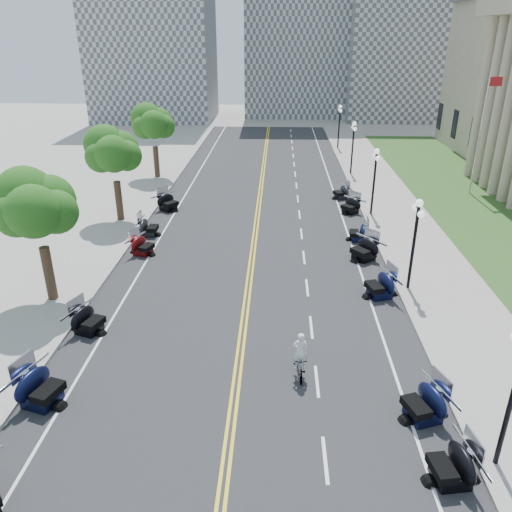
{
  "coord_description": "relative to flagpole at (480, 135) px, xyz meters",
  "views": [
    {
      "loc": [
        1.49,
        -20.16,
        12.66
      ],
      "look_at": [
        0.43,
        3.64,
        2.0
      ],
      "focal_mm": 35.0,
      "sensor_mm": 36.0,
      "label": 1
    }
  ],
  "objects": [
    {
      "name": "motorcycle_s_8",
      "position": [
        -25.26,
        -10.79,
        -4.32
      ],
      "size": [
        1.97,
        1.97,
        1.35
      ],
      "primitive_type": null,
      "rotation": [
        0.0,
        0.0,
        1.55
      ],
      "color": "black",
      "rests_on": "road"
    },
    {
      "name": "cyclist_rider",
      "position": [
        -15.49,
        -25.69,
        -3.12
      ],
      "size": [
        0.61,
        0.4,
        1.68
      ],
      "primitive_type": "imported",
      "rotation": [
        0.0,
        0.0,
        3.14
      ],
      "color": "white",
      "rests_on": "bicycle"
    },
    {
      "name": "distant_block_b",
      "position": [
        -14.0,
        46.0,
        10.0
      ],
      "size": [
        16.0,
        12.0,
        30.0
      ],
      "primitive_type": "cube",
      "color": "gray",
      "rests_on": "ground"
    },
    {
      "name": "lane_dash_18",
      "position": [
        -14.8,
        26.0,
        -4.99
      ],
      "size": [
        0.12,
        2.0,
        0.0
      ],
      "primitive_type": "cube",
      "color": "white",
      "rests_on": "road"
    },
    {
      "name": "ground",
      "position": [
        -18.0,
        -22.0,
        -5.0
      ],
      "size": [
        160.0,
        160.0,
        0.0
      ],
      "primitive_type": "plane",
      "color": "gray"
    },
    {
      "name": "street_lamp_1",
      "position": [
        -9.4,
        -30.0,
        -2.4
      ],
      "size": [
        0.5,
        1.2,
        4.9
      ],
      "primitive_type": null,
      "color": "black",
      "rests_on": "sidewalk_north"
    },
    {
      "name": "motorcycle_s_4",
      "position": [
        -25.14,
        -27.73,
        -4.22
      ],
      "size": [
        2.76,
        2.76,
        1.55
      ],
      "primitive_type": null,
      "rotation": [
        0.0,
        0.0,
        1.28
      ],
      "color": "black",
      "rests_on": "road"
    },
    {
      "name": "lane_dash_15",
      "position": [
        -14.8,
        14.0,
        -4.99
      ],
      "size": [
        0.12,
        2.0,
        0.0
      ],
      "primitive_type": "cube",
      "color": "white",
      "rests_on": "road"
    },
    {
      "name": "lane_dash_7",
      "position": [
        -14.8,
        -18.0,
        -4.99
      ],
      "size": [
        0.12,
        2.0,
        0.0
      ],
      "primitive_type": "cube",
      "color": "white",
      "rests_on": "road"
    },
    {
      "name": "lane_dash_5",
      "position": [
        -14.8,
        -26.0,
        -4.99
      ],
      "size": [
        0.12,
        2.0,
        0.0
      ],
      "primitive_type": "cube",
      "color": "white",
      "rests_on": "road"
    },
    {
      "name": "distant_block_a",
      "position": [
        -36.0,
        40.0,
        8.0
      ],
      "size": [
        18.0,
        14.0,
        26.0
      ],
      "primitive_type": "cube",
      "color": "gray",
      "rests_on": "ground"
    },
    {
      "name": "street_lamp_3",
      "position": [
        -9.4,
        -6.0,
        -2.4
      ],
      "size": [
        0.5,
        1.2,
        4.9
      ],
      "primitive_type": null,
      "color": "black",
      "rests_on": "sidewalk_north"
    },
    {
      "name": "lawn",
      "position": [
        -0.5,
        -4.0,
        -4.95
      ],
      "size": [
        9.0,
        60.0,
        0.1
      ],
      "primitive_type": "cube",
      "color": "#356023",
      "rests_on": "ground"
    },
    {
      "name": "sidewalk_south",
      "position": [
        -28.5,
        -12.0,
        -4.92
      ],
      "size": [
        5.0,
        90.0,
        0.15
      ],
      "primitive_type": "cube",
      "color": "#9E9991",
      "rests_on": "ground"
    },
    {
      "name": "motorcycle_n_8",
      "position": [
        -11.06,
        -11.05,
        -4.35
      ],
      "size": [
        1.97,
        1.97,
        1.3
      ],
      "primitive_type": null,
      "rotation": [
        0.0,
        0.0,
        -1.64
      ],
      "color": "black",
      "rests_on": "road"
    },
    {
      "name": "centerline_yellow_a",
      "position": [
        -18.12,
        -12.0,
        -4.99
      ],
      "size": [
        0.12,
        90.0,
        0.0
      ],
      "primitive_type": "cube",
      "color": "yellow",
      "rests_on": "road"
    },
    {
      "name": "edge_line_south",
      "position": [
        -24.4,
        -12.0,
        -4.99
      ],
      "size": [
        0.12,
        90.0,
        0.0
      ],
      "primitive_type": "cube",
      "color": "white",
      "rests_on": "road"
    },
    {
      "name": "motorcycle_n_7",
      "position": [
        -11.18,
        -14.1,
        -4.26
      ],
      "size": [
        2.96,
        2.96,
        1.48
      ],
      "primitive_type": null,
      "rotation": [
        0.0,
        0.0,
        -0.91
      ],
      "color": "black",
      "rests_on": "road"
    },
    {
      "name": "centerline_yellow_b",
      "position": [
        -17.88,
        -12.0,
        -4.99
      ],
      "size": [
        0.12,
        90.0,
        0.0
      ],
      "primitive_type": "cube",
      "color": "yellow",
      "rests_on": "road"
    },
    {
      "name": "sidewalk_north",
      "position": [
        -7.5,
        -12.0,
        -4.92
      ],
      "size": [
        5.0,
        90.0,
        0.15
      ],
      "primitive_type": "cube",
      "color": "#9E9991",
      "rests_on": "ground"
    },
    {
      "name": "lane_dash_4",
      "position": [
        -14.8,
        -30.0,
        -4.99
      ],
      "size": [
        0.12,
        2.0,
        0.0
      ],
      "primitive_type": "cube",
      "color": "white",
      "rests_on": "road"
    },
    {
      "name": "motorcycle_n_3",
      "position": [
        -11.03,
        -30.65,
        -4.31
      ],
      "size": [
        2.27,
        2.27,
        1.38
      ],
      "primitive_type": null,
      "rotation": [
        0.0,
        0.0,
        -1.41
      ],
      "color": "black",
      "rests_on": "road"
    },
    {
      "name": "tree_2",
      "position": [
        -28.0,
        -20.0,
        -0.25
      ],
      "size": [
        4.8,
        4.8,
        9.2
      ],
      "primitive_type": null,
      "color": "#235619",
      "rests_on": "sidewalk_south"
    },
    {
      "name": "street_lamp_2",
      "position": [
        -9.4,
        -18.0,
        -2.4
      ],
      "size": [
        0.5,
        1.2,
        4.9
      ],
      "primitive_type": null,
      "color": "black",
      "rests_on": "sidewalk_north"
    },
    {
      "name": "motorcycle_s_9",
      "position": [
        -25.01,
        -5.4,
        -4.28
      ],
      "size": [
        2.87,
        2.87,
        1.43
      ],
      "primitive_type": null,
      "rotation": [
        0.0,
        0.0,
        0.9
      ],
      "color": "black",
      "rests_on": "road"
    },
    {
      "name": "motorcycle_n_10",
      "position": [
        -11.18,
        -1.81,
        -4.37
      ],
      "size": [
        2.27,
        2.27,
        1.25
      ],
      "primitive_type": null,
      "rotation": [
        0.0,
        0.0,
        -1.25
      ],
      "color": "black",
      "rests_on": "road"
    },
    {
      "name": "road",
      "position": [
        -18.0,
        -12.0,
        -5.0
      ],
      "size": [
        16.0,
        90.0,
        0.01
      ],
      "primitive_type": "cube",
      "color": "#333335",
      "rests_on": "ground"
    },
    {
      "name": "motorcycle_s_5",
      "position": [
        -25.11,
        -22.83,
        -4.32
      ],
      "size": [
        2.48,
        2.48,
        1.36
      ],
      "primitive_type": null,
      "rotation": [
        0.0,
        0.0,
        1.24
      ],
      "color": "black",
      "rests_on": "road"
    },
    {
      "name": "lane_dash_17",
      "position": [
        -14.8,
        22.0,
        -4.99
      ],
      "size": [
        0.12,
        2.0,
        0.0
      ],
      "primitive_type": "cube",
      "color": "white",
      "rests_on": "road"
    },
    {
      "name": "bicycle",
      "position": [
        -15.49,
        -25.69,
        -4.48
      ],
      "size": [
        0.61,
        1.76,
        1.04
      ],
      "primitive_type": "imported",
      "rotation": [
        0.0,
        0.0,
        0.07
      ],
      "color": "#A51414",
      "rests_on": "road"
    },
    {
      "name": "flagpole",
      "position": [
        0.0,
        0.0,
        0.0
      ],
      "size": [
        1.1,
        0.2,
        10.0
      ],
      "primitive_type": null,
      "color": "silver",
      "rests_on": "ground"
    },
    {
      "name": "lane_dash_12",
      "position": [
        -14.8,
        2.0,
        -4.99
      ],
      "size": [
        0.12,
        2.0,
        0.0
      ],
      "primitive_type": "cube",
      "color": "white",
      "rests_on": "road"
    },
    {
      "name": "tree_4",
      "position": [
        -28.0,
        4.0,
        -0.25
      ],
      "size": [
        4.8,
        4.8,
        9.2
      ],
      "primitive_type": null,
      "color": "#235619",
      "rests_on": "sidewalk_south"
    },
    {
      "name": "motorcycle_s_7",
      "position": [
        -24.84,
        -13.93,
        -4.35
      ],
      "size": [
        2.38,
        2.38,
        1.3
      ],
      "primitive_type": null,
      "rotation": [
        0.0,
        0.0,
        1.23
      ],
      "color": "#590A0C",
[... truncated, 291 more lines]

